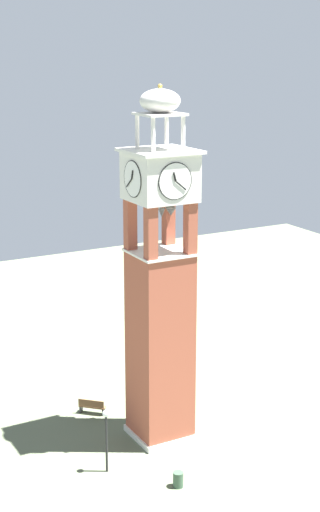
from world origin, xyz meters
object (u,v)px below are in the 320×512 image
Objects in this scene: clock_tower at (160,300)px; trash_bin at (178,479)px; park_bench at (92,406)px; lamp_post at (106,429)px.

clock_tower is 24.35× the size of trash_bin.
clock_tower is 9.36m from trash_bin.
lamp_post reaches higher than park_bench.
trash_bin is at bearing 130.00° from lamp_post.
park_bench is 6.87m from lamp_post.
trash_bin is at bearing 93.72° from park_bench.
trash_bin is (1.72, 5.05, -7.70)m from clock_tower.
park_bench is at bearing -106.92° from lamp_post.
park_bench reaches higher than trash_bin.
clock_tower is at bearing 118.62° from park_bench.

